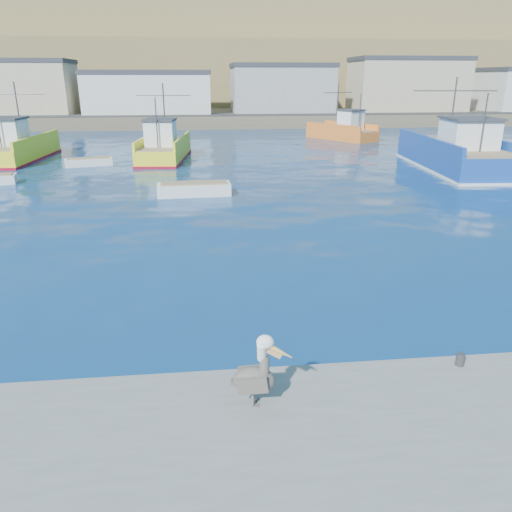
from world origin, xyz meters
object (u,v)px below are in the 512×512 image
at_px(trawler_blue, 456,154).
at_px(boat_orange, 343,130).
at_px(pelican, 257,375).
at_px(skiff_far, 447,144).
at_px(skiff_extra, 89,163).
at_px(trawler_yellow_b, 164,148).
at_px(trawler_yellow_a, 17,148).
at_px(skiff_mid, 194,190).

relative_size(trawler_blue, boat_orange, 1.58).
bearing_deg(pelican, skiff_far, 59.44).
distance_m(skiff_far, pelican, 47.71).
bearing_deg(skiff_extra, skiff_far, 13.34).
bearing_deg(boat_orange, pelican, -107.63).
relative_size(trawler_yellow_b, pelican, 6.53).
relative_size(boat_orange, skiff_extra, 2.31).
height_order(trawler_yellow_a, skiff_far, trawler_yellow_a).
xyz_separation_m(trawler_yellow_b, boat_orange, (19.38, 12.74, 0.07)).
bearing_deg(trawler_yellow_a, pelican, -65.82).
bearing_deg(trawler_blue, pelican, -123.30).
relative_size(skiff_extra, pelican, 2.47).
xyz_separation_m(trawler_yellow_a, skiff_mid, (15.07, -15.28, -0.71)).
relative_size(trawler_yellow_b, trawler_blue, 0.73).
height_order(trawler_yellow_a, pelican, trawler_yellow_a).
relative_size(trawler_yellow_a, skiff_extra, 2.86).
bearing_deg(skiff_far, trawler_blue, -113.90).
bearing_deg(pelican, trawler_blue, 56.70).
distance_m(trawler_yellow_b, skiff_mid, 14.38).
height_order(trawler_yellow_b, skiff_extra, trawler_yellow_b).
height_order(trawler_yellow_b, skiff_far, trawler_yellow_b).
distance_m(boat_orange, pelican, 50.64).
bearing_deg(pelican, skiff_mid, 93.75).
relative_size(boat_orange, pelican, 5.70).
distance_m(trawler_blue, pelican, 33.88).
distance_m(boat_orange, skiff_mid, 31.66).
distance_m(boat_orange, skiff_far, 11.48).
height_order(skiff_mid, skiff_extra, skiff_mid).
relative_size(trawler_yellow_b, skiff_mid, 2.29).
bearing_deg(skiff_extra, skiff_mid, -53.76).
bearing_deg(boat_orange, trawler_yellow_b, -146.67).
bearing_deg(trawler_yellow_b, pelican, -83.52).
height_order(skiff_far, pelican, pelican).
relative_size(trawler_blue, skiff_mid, 3.16).
relative_size(skiff_mid, pelican, 2.85).
relative_size(trawler_blue, pelican, 9.00).
xyz_separation_m(skiff_mid, skiff_far, (25.66, 19.68, -0.04)).
xyz_separation_m(trawler_yellow_a, trawler_blue, (35.07, -8.36, 0.16)).
bearing_deg(trawler_blue, skiff_extra, 170.71).
bearing_deg(trawler_yellow_b, skiff_extra, -156.55).
distance_m(trawler_blue, skiff_extra, 28.89).
bearing_deg(trawler_yellow_b, skiff_mid, -79.43).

